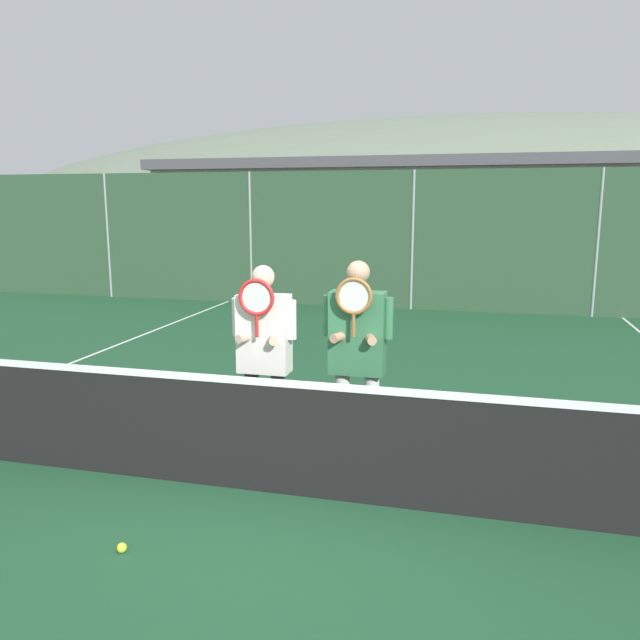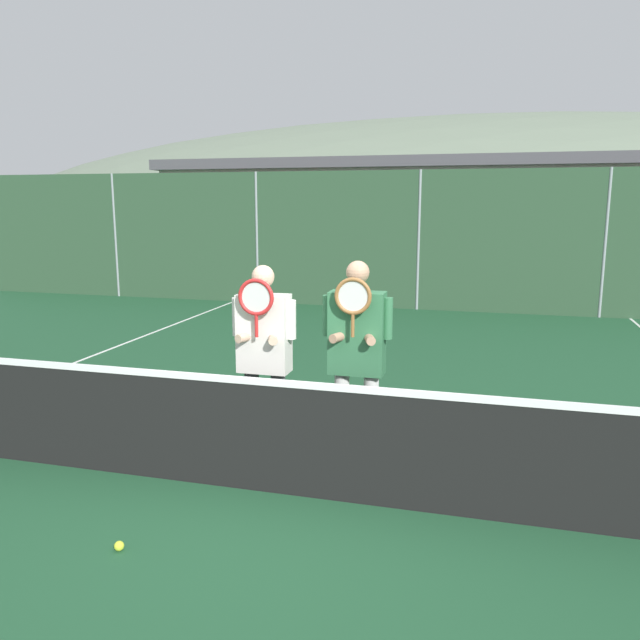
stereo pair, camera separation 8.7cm
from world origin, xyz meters
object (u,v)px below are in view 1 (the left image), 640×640
object	(u,v)px
car_center	(543,257)
tennis_ball_on_court	(122,548)
car_far_left	(195,252)
car_left_of_center	(361,255)
player_leftmost	(264,350)
player_center_left	(357,350)

from	to	relation	value
car_center	tennis_ball_on_court	world-z (taller)	car_center
car_far_left	car_left_of_center	bearing A→B (deg)	1.02
car_left_of_center	car_center	world-z (taller)	same
car_center	tennis_ball_on_court	bearing A→B (deg)	-105.56
car_far_left	player_leftmost	bearing A→B (deg)	-61.99
car_far_left	car_left_of_center	distance (m)	4.99
tennis_ball_on_court	car_center	bearing A→B (deg)	74.44
player_center_left	car_far_left	xyz separation A→B (m)	(-7.20, 11.93, -0.20)
player_leftmost	tennis_ball_on_court	size ratio (longest dim) A/B	26.76
car_far_left	tennis_ball_on_court	xyz separation A→B (m)	(5.90, -13.61, -0.87)
car_left_of_center	car_center	size ratio (longest dim) A/B	0.95
car_left_of_center	car_far_left	bearing A→B (deg)	-178.98
player_leftmost	player_center_left	bearing A→B (deg)	4.53
car_left_of_center	tennis_ball_on_court	xyz separation A→B (m)	(0.91, -13.70, -0.87)
tennis_ball_on_court	car_left_of_center	bearing A→B (deg)	93.82
car_center	tennis_ball_on_court	xyz separation A→B (m)	(-3.93, -14.11, -0.87)
car_left_of_center	tennis_ball_on_court	size ratio (longest dim) A/B	61.99
player_leftmost	player_center_left	world-z (taller)	player_center_left
player_leftmost	car_center	world-z (taller)	player_leftmost
car_far_left	tennis_ball_on_court	size ratio (longest dim) A/B	69.84
car_center	tennis_ball_on_court	size ratio (longest dim) A/B	65.48
player_center_left	tennis_ball_on_court	xyz separation A→B (m)	(-1.30, -1.68, -1.07)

